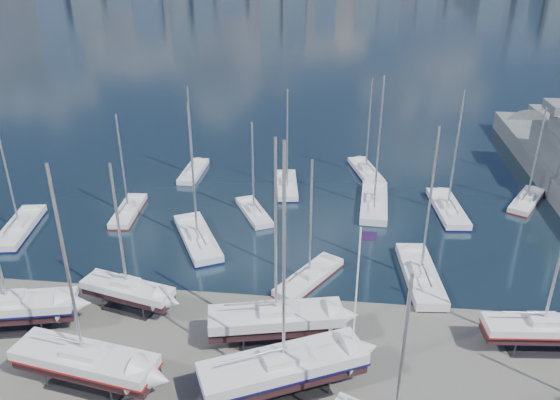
# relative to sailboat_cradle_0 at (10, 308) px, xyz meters

# --- Properties ---
(ground) EXTENTS (1400.00, 1400.00, 0.00)m
(ground) POSITION_rel_sailboat_cradle_0_xyz_m (21.95, -3.00, -2.12)
(ground) COLOR #605E59
(ground) RESTS_ON ground
(water) EXTENTS (1400.00, 600.00, 0.40)m
(water) POSITION_rel_sailboat_cradle_0_xyz_m (21.95, 307.00, -2.27)
(water) COLOR #19293A
(water) RESTS_ON ground
(sailboat_cradle_0) EXTENTS (10.91, 5.24, 16.92)m
(sailboat_cradle_0) POSITION_rel_sailboat_cradle_0_xyz_m (0.00, 0.00, 0.00)
(sailboat_cradle_0) COLOR #2D2D33
(sailboat_cradle_0) RESTS_ON ground
(sailboat_cradle_1) EXTENTS (11.13, 4.88, 17.29)m
(sailboat_cradle_1) POSITION_rel_sailboat_cradle_0_xyz_m (8.93, -5.41, 0.02)
(sailboat_cradle_1) COLOR #2D2D33
(sailboat_cradle_1) RESTS_ON ground
(sailboat_cradle_2) EXTENTS (8.63, 4.39, 13.74)m
(sailboat_cradle_2) POSITION_rel_sailboat_cradle_0_xyz_m (8.61, 3.72, -0.16)
(sailboat_cradle_2) COLOR #2D2D33
(sailboat_cradle_2) RESTS_ON ground
(sailboat_cradle_3) EXTENTS (12.16, 8.15, 18.97)m
(sailboat_cradle_3) POSITION_rel_sailboat_cradle_0_xyz_m (23.09, -4.58, 0.11)
(sailboat_cradle_3) COLOR #2D2D33
(sailboat_cradle_3) RESTS_ON ground
(sailboat_cradle_4) EXTENTS (11.06, 5.23, 17.31)m
(sailboat_cradle_4) POSITION_rel_sailboat_cradle_0_xyz_m (21.91, 0.90, 0.03)
(sailboat_cradle_4) COLOR #2D2D33
(sailboat_cradle_4) RESTS_ON ground
(sailboat_cradle_6) EXTENTS (9.20, 3.29, 14.68)m
(sailboat_cradle_6) POSITION_rel_sailboat_cradle_0_xyz_m (42.61, 2.25, -0.12)
(sailboat_cradle_6) COLOR #2D2D33
(sailboat_cradle_6) RESTS_ON ground
(sailboat_moored_0) EXTENTS (4.50, 10.40, 15.04)m
(sailboat_moored_0) POSITION_rel_sailboat_cradle_0_xyz_m (-8.78, 16.19, -1.81)
(sailboat_moored_0) COLOR black
(sailboat_moored_0) RESTS_ON water
(sailboat_moored_1) EXTENTS (3.08, 8.72, 12.79)m
(sailboat_moored_1) POSITION_rel_sailboat_cradle_0_xyz_m (1.73, 21.73, -1.81)
(sailboat_moored_1) COLOR black
(sailboat_moored_1) RESTS_ON water
(sailboat_moored_2) EXTENTS (2.45, 8.61, 12.98)m
(sailboat_moored_2) POSITION_rel_sailboat_cradle_0_xyz_m (6.24, 34.76, -1.79)
(sailboat_moored_2) COLOR black
(sailboat_moored_2) RESTS_ON water
(sailboat_moored_3) EXTENTS (7.63, 10.96, 16.12)m
(sailboat_moored_3) POSITION_rel_sailboat_cradle_0_xyz_m (11.59, 16.00, -1.81)
(sailboat_moored_3) COLOR black
(sailboat_moored_3) RESTS_ON water
(sailboat_moored_4) EXTENTS (5.55, 8.08, 11.97)m
(sailboat_moored_4) POSITION_rel_sailboat_cradle_0_xyz_m (16.59, 23.15, -1.79)
(sailboat_moored_4) COLOR black
(sailboat_moored_4) RESTS_ON water
(sailboat_moored_5) EXTENTS (3.79, 9.48, 13.78)m
(sailboat_moored_5) POSITION_rel_sailboat_cradle_0_xyz_m (19.70, 31.36, -1.81)
(sailboat_moored_5) COLOR black
(sailboat_moored_5) RESTS_ON water
(sailboat_moored_6) EXTENTS (6.53, 8.68, 12.95)m
(sailboat_moored_6) POSITION_rel_sailboat_cradle_0_xyz_m (24.00, 9.88, -1.81)
(sailboat_moored_6) COLOR black
(sailboat_moored_6) RESTS_ON water
(sailboat_moored_7) EXTENTS (3.77, 11.28, 16.78)m
(sailboat_moored_7) POSITION_rel_sailboat_cradle_0_xyz_m (30.84, 27.13, -1.79)
(sailboat_moored_7) COLOR black
(sailboat_moored_7) RESTS_ON water
(sailboat_moored_8) EXTENTS (5.07, 9.75, 14.03)m
(sailboat_moored_8) POSITION_rel_sailboat_cradle_0_xyz_m (30.14, 37.53, -1.81)
(sailboat_moored_8) COLOR black
(sailboat_moored_8) RESTS_ON water
(sailboat_moored_9) EXTENTS (3.88, 10.79, 15.96)m
(sailboat_moored_9) POSITION_rel_sailboat_cradle_0_xyz_m (34.55, 11.34, -1.80)
(sailboat_moored_9) COLOR black
(sailboat_moored_9) RESTS_ON water
(sailboat_moored_10) EXTENTS (3.85, 10.56, 15.44)m
(sailboat_moored_10) POSITION_rel_sailboat_cradle_0_xyz_m (39.51, 26.53, -1.81)
(sailboat_moored_10) COLOR black
(sailboat_moored_10) RESTS_ON water
(sailboat_moored_11) EXTENTS (6.34, 8.59, 12.76)m
(sailboat_moored_11) POSITION_rel_sailboat_cradle_0_xyz_m (49.64, 30.03, -1.81)
(sailboat_moored_11) COLOR black
(sailboat_moored_11) RESTS_ON water
(flagpole) EXTENTS (1.10, 0.12, 12.45)m
(flagpole) POSITION_rel_sailboat_cradle_0_xyz_m (27.97, -2.31, 5.08)
(flagpole) COLOR white
(flagpole) RESTS_ON ground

